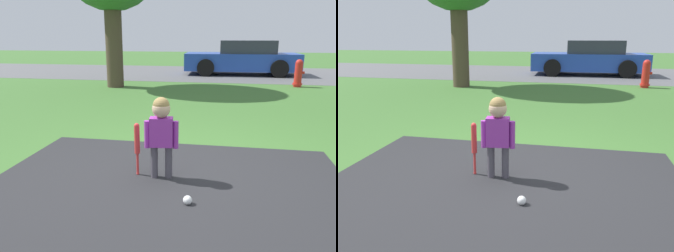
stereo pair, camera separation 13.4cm
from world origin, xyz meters
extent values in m
plane|color=#3D6B2D|center=(0.00, 0.00, 0.00)|extent=(60.00, 60.00, 0.00)
cube|color=#59595B|center=(0.00, 10.49, 0.00)|extent=(40.00, 6.00, 0.01)
cylinder|color=#4C4751|center=(-0.27, -0.19, 0.18)|extent=(0.08, 0.08, 0.36)
cylinder|color=#4C4751|center=(-0.12, -0.17, 0.18)|extent=(0.08, 0.08, 0.36)
cube|color=purple|center=(-0.19, -0.18, 0.52)|extent=(0.25, 0.16, 0.31)
cylinder|color=purple|center=(-0.34, -0.20, 0.49)|extent=(0.06, 0.06, 0.29)
cylinder|color=purple|center=(-0.04, -0.16, 0.49)|extent=(0.06, 0.06, 0.29)
sphere|color=#D8AD8C|center=(-0.19, -0.18, 0.77)|extent=(0.19, 0.19, 0.19)
sphere|color=#997A47|center=(-0.19, -0.18, 0.80)|extent=(0.17, 0.17, 0.17)
sphere|color=red|center=(-0.47, -0.15, 0.02)|extent=(0.03, 0.03, 0.03)
cylinder|color=red|center=(-0.47, -0.15, 0.13)|extent=(0.03, 0.03, 0.25)
cylinder|color=red|center=(-0.47, -0.15, 0.41)|extent=(0.06, 0.06, 0.31)
sphere|color=red|center=(-0.47, -0.15, 0.57)|extent=(0.06, 0.06, 0.06)
sphere|color=white|center=(0.15, -0.72, 0.04)|extent=(0.08, 0.08, 0.08)
cylinder|color=red|center=(2.58, 7.06, 0.36)|extent=(0.22, 0.22, 0.72)
sphere|color=red|center=(2.58, 7.06, 0.72)|extent=(0.21, 0.21, 0.21)
cylinder|color=red|center=(2.58, 7.06, 0.09)|extent=(0.28, 0.28, 0.06)
cylinder|color=red|center=(2.71, 7.06, 0.43)|extent=(0.10, 0.08, 0.08)
cube|color=#2347AD|center=(0.99, 10.19, 0.51)|extent=(4.42, 1.81, 0.66)
cube|color=#2D333D|center=(1.21, 10.19, 1.09)|extent=(2.14, 1.56, 0.50)
cylinder|color=black|center=(-0.35, 9.29, 0.33)|extent=(0.66, 0.19, 0.66)
cylinder|color=black|center=(-0.38, 11.04, 0.33)|extent=(0.66, 0.19, 0.66)
cylinder|color=black|center=(2.37, 9.34, 0.33)|extent=(0.66, 0.19, 0.66)
cylinder|color=black|center=(2.34, 11.09, 0.33)|extent=(0.66, 0.19, 0.66)
cylinder|color=#4C3D2D|center=(-2.87, 6.13, 1.43)|extent=(0.50, 0.50, 2.86)
camera|label=1|loc=(0.45, -3.41, 1.48)|focal=35.00mm
camera|label=2|loc=(0.58, -3.38, 1.48)|focal=35.00mm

